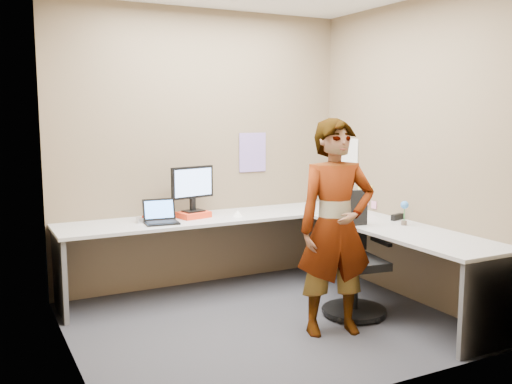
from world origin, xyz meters
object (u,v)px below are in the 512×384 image
monitor (193,185)px  person (336,228)px  desk (287,238)px  office_chair (352,265)px

monitor → person: 1.57m
desk → person: (-0.03, -0.79, 0.25)m
desk → monitor: monitor is taller
monitor → office_chair: bearing=-61.7°
desk → monitor: size_ratio=6.71×
desk → monitor: 1.01m
office_chair → person: (-0.38, -0.29, 0.42)m
desk → person: 0.83m
office_chair → person: 0.63m
desk → person: size_ratio=1.79×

